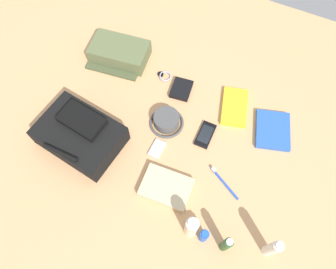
% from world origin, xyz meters
% --- Properties ---
extents(ground_plane, '(2.64, 2.02, 0.02)m').
position_xyz_m(ground_plane, '(0.00, 0.00, -0.01)').
color(ground_plane, tan).
rests_on(ground_plane, ground).
extents(backpack, '(0.37, 0.29, 0.13)m').
position_xyz_m(backpack, '(0.34, 0.17, 0.06)').
color(backpack, black).
rests_on(backpack, ground_plane).
extents(toiletry_pouch, '(0.30, 0.24, 0.08)m').
position_xyz_m(toiletry_pouch, '(0.41, -0.30, 0.04)').
color(toiletry_pouch, '#56603D').
rests_on(toiletry_pouch, ground_plane).
extents(bucket_hat, '(0.16, 0.16, 0.06)m').
position_xyz_m(bucket_hat, '(0.04, -0.06, 0.03)').
color(bucket_hat, '#474747').
rests_on(bucket_hat, ground_plane).
extents(toothpaste_tube, '(0.04, 0.04, 0.17)m').
position_xyz_m(toothpaste_tube, '(-0.54, 0.27, 0.08)').
color(toothpaste_tube, white).
rests_on(toothpaste_tube, ground_plane).
extents(shampoo_bottle, '(0.03, 0.03, 0.15)m').
position_xyz_m(shampoo_bottle, '(-0.38, 0.32, 0.07)').
color(shampoo_bottle, '#19471E').
rests_on(shampoo_bottle, ground_plane).
extents(deodorant_spray, '(0.03, 0.03, 0.11)m').
position_xyz_m(deodorant_spray, '(-0.30, 0.33, 0.05)').
color(deodorant_spray, blue).
rests_on(deodorant_spray, ground_plane).
extents(lotion_bottle, '(0.05, 0.05, 0.17)m').
position_xyz_m(lotion_bottle, '(-0.25, 0.32, 0.08)').
color(lotion_bottle, beige).
rests_on(lotion_bottle, ground_plane).
extents(paperback_novel, '(0.20, 0.22, 0.02)m').
position_xyz_m(paperback_novel, '(-0.41, -0.23, 0.01)').
color(paperback_novel, blue).
rests_on(paperback_novel, ground_plane).
extents(travel_guidebook, '(0.16, 0.22, 0.02)m').
position_xyz_m(travel_guidebook, '(-0.21, -0.27, 0.01)').
color(travel_guidebook, yellow).
rests_on(travel_guidebook, ground_plane).
extents(cell_phone, '(0.06, 0.12, 0.01)m').
position_xyz_m(cell_phone, '(-0.14, -0.08, 0.01)').
color(cell_phone, black).
rests_on(cell_phone, ground_plane).
extents(media_player, '(0.05, 0.09, 0.01)m').
position_xyz_m(media_player, '(0.02, 0.07, 0.01)').
color(media_player, '#B7B7BC').
rests_on(media_player, ground_plane).
extents(wristwatch, '(0.07, 0.06, 0.01)m').
position_xyz_m(wristwatch, '(0.16, -0.29, 0.01)').
color(wristwatch, '#99999E').
rests_on(wristwatch, ground_plane).
extents(toothbrush, '(0.15, 0.09, 0.02)m').
position_xyz_m(toothbrush, '(-0.29, 0.08, 0.01)').
color(toothbrush, blue).
rests_on(toothbrush, ground_plane).
extents(wallet, '(0.10, 0.12, 0.02)m').
position_xyz_m(wallet, '(0.05, -0.25, 0.01)').
color(wallet, black).
rests_on(wallet, ground_plane).
extents(folded_towel, '(0.21, 0.15, 0.04)m').
position_xyz_m(folded_towel, '(-0.09, 0.21, 0.02)').
color(folded_towel, '#C6B289').
rests_on(folded_towel, ground_plane).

